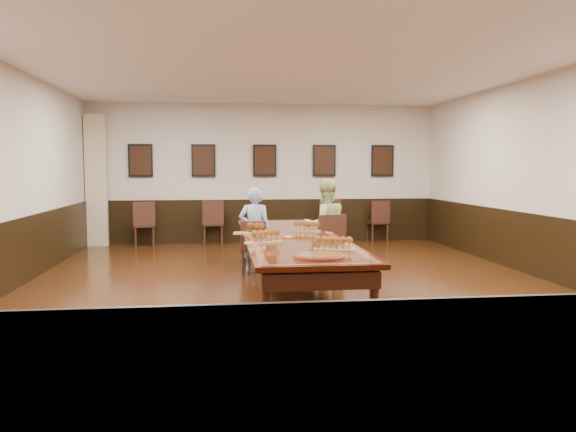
{
  "coord_description": "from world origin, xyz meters",
  "views": [
    {
      "loc": [
        -1.04,
        -8.03,
        1.75
      ],
      "look_at": [
        0.0,
        0.5,
        1.0
      ],
      "focal_mm": 35.0,
      "sensor_mm": 36.0,
      "label": 1
    }
  ],
  "objects": [
    {
      "name": "wall_front",
      "position": [
        0.0,
        -5.01,
        1.6
      ],
      "size": [
        8.0,
        0.02,
        3.2
      ],
      "primitive_type": "cube",
      "color": "beige",
      "rests_on": "floor"
    },
    {
      "name": "floor",
      "position": [
        0.0,
        0.0,
        -0.01
      ],
      "size": [
        8.0,
        10.0,
        0.02
      ],
      "primitive_type": "cube",
      "color": "black",
      "rests_on": "ground"
    },
    {
      "name": "curtain",
      "position": [
        -3.75,
        4.82,
        1.45
      ],
      "size": [
        0.45,
        0.18,
        2.9
      ],
      "primitive_type": "cube",
      "color": "#C9B28A",
      "rests_on": "floor"
    },
    {
      "name": "carved_platter",
      "position": [
        0.04,
        -2.03,
        0.77
      ],
      "size": [
        0.69,
        0.69,
        0.05
      ],
      "color": "#571611",
      "rests_on": "conference_table"
    },
    {
      "name": "spare_chair_b",
      "position": [
        -1.2,
        4.73,
        0.5
      ],
      "size": [
        0.5,
        0.54,
        1.01
      ],
      "primitive_type": null,
      "rotation": [
        0.0,
        0.0,
        3.2
      ],
      "color": "black",
      "rests_on": "floor"
    },
    {
      "name": "person_woman",
      "position": [
        0.67,
        0.98,
        0.78
      ],
      "size": [
        0.87,
        0.74,
        1.56
      ],
      "primitive_type": "imported",
      "rotation": [
        0.0,
        0.0,
        3.33
      ],
      "color": "#CCD484",
      "rests_on": "floor"
    },
    {
      "name": "posters",
      "position": [
        0.0,
        4.94,
        1.9
      ],
      "size": [
        6.14,
        0.04,
        0.74
      ],
      "color": "black",
      "rests_on": "wall_back"
    },
    {
      "name": "spare_chair_a",
      "position": [
        -2.72,
        4.62,
        0.5
      ],
      "size": [
        0.55,
        0.58,
        1.0
      ],
      "primitive_type": null,
      "rotation": [
        0.0,
        0.0,
        3.32
      ],
      "color": "black",
      "rests_on": "floor"
    },
    {
      "name": "wall_back",
      "position": [
        0.0,
        5.01,
        1.6
      ],
      "size": [
        8.0,
        0.02,
        3.2
      ],
      "primitive_type": "cube",
      "color": "beige",
      "rests_on": "floor"
    },
    {
      "name": "wainscoting",
      "position": [
        0.0,
        0.0,
        0.5
      ],
      "size": [
        8.0,
        10.0,
        1.0
      ],
      "color": "black",
      "rests_on": "floor"
    },
    {
      "name": "person_man",
      "position": [
        -0.47,
        1.14,
        0.71
      ],
      "size": [
        0.56,
        0.41,
        1.42
      ],
      "primitive_type": "imported",
      "rotation": [
        0.0,
        0.0,
        3.0
      ],
      "color": "#4D74C0",
      "rests_on": "floor"
    },
    {
      "name": "ceiling",
      "position": [
        0.0,
        0.0,
        3.21
      ],
      "size": [
        8.0,
        10.0,
        0.02
      ],
      "primitive_type": "cube",
      "color": "white",
      "rests_on": "floor"
    },
    {
      "name": "flight_c",
      "position": [
        -0.47,
        -0.75,
        0.83
      ],
      "size": [
        0.51,
        0.3,
        0.18
      ],
      "color": "#A37B44",
      "rests_on": "conference_table"
    },
    {
      "name": "flight_d",
      "position": [
        0.3,
        -1.5,
        0.83
      ],
      "size": [
        0.5,
        0.27,
        0.18
      ],
      "color": "#A37B44",
      "rests_on": "conference_table"
    },
    {
      "name": "red_plate_grp",
      "position": [
        -0.08,
        -0.22,
        0.76
      ],
      "size": [
        0.2,
        0.2,
        0.03
      ],
      "color": "red",
      "rests_on": "conference_table"
    },
    {
      "name": "conference_table",
      "position": [
        0.0,
        0.0,
        0.61
      ],
      "size": [
        1.4,
        5.0,
        0.76
      ],
      "color": "black",
      "rests_on": "floor"
    },
    {
      "name": "wall_right",
      "position": [
        4.01,
        0.0,
        1.6
      ],
      "size": [
        0.02,
        10.0,
        3.2
      ],
      "primitive_type": "cube",
      "color": "beige",
      "rests_on": "floor"
    },
    {
      "name": "chair_man",
      "position": [
        -0.49,
        1.04,
        0.45
      ],
      "size": [
        0.48,
        0.51,
        0.89
      ],
      "primitive_type": null,
      "rotation": [
        0.0,
        0.0,
        3.0
      ],
      "color": "black",
      "rests_on": "floor"
    },
    {
      "name": "flight_b",
      "position": [
        0.3,
        0.52,
        0.83
      ],
      "size": [
        0.45,
        0.29,
        0.16
      ],
      "color": "#A37B44",
      "rests_on": "conference_table"
    },
    {
      "name": "pink_phone",
      "position": [
        0.6,
        0.3,
        0.76
      ],
      "size": [
        0.11,
        0.14,
        0.01
      ],
      "primitive_type": "cube",
      "rotation": [
        0.0,
        0.0,
        0.43
      ],
      "color": "#E44CAF",
      "rests_on": "conference_table"
    },
    {
      "name": "flight_a",
      "position": [
        -0.56,
        0.29,
        0.83
      ],
      "size": [
        0.5,
        0.24,
        0.18
      ],
      "color": "#A37B44",
      "rests_on": "conference_table"
    },
    {
      "name": "chair_woman",
      "position": [
        0.69,
        0.87,
        0.5
      ],
      "size": [
        0.55,
        0.59,
        1.0
      ],
      "primitive_type": null,
      "rotation": [
        0.0,
        0.0,
        3.33
      ],
      "color": "black",
      "rests_on": "floor"
    },
    {
      "name": "spare_chair_d",
      "position": [
        2.66,
        4.8,
        0.48
      ],
      "size": [
        0.49,
        0.53,
        0.97
      ],
      "primitive_type": null,
      "rotation": [
        0.0,
        0.0,
        3.22
      ],
      "color": "black",
      "rests_on": "floor"
    },
    {
      "name": "spare_chair_c",
      "position": [
        1.42,
        4.5,
        0.52
      ],
      "size": [
        0.49,
        0.53,
        1.03
      ],
      "primitive_type": null,
      "rotation": [
        0.0,
        0.0,
        3.15
      ],
      "color": "black",
      "rests_on": "floor"
    }
  ]
}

